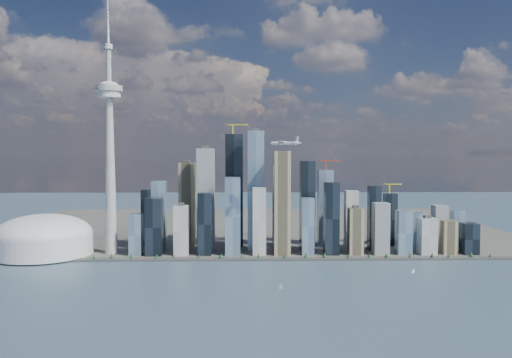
{
  "coord_description": "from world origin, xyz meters",
  "views": [
    {
      "loc": [
        -8.75,
        -758.95,
        219.08
      ],
      "look_at": [
        10.67,
        260.0,
        165.67
      ],
      "focal_mm": 35.0,
      "sensor_mm": 36.0,
      "label": 1
    }
  ],
  "objects_px": {
    "dome_stadium": "(44,238)",
    "airplane": "(285,143)",
    "sailboat_east": "(413,271)",
    "needle_tower": "(110,145)",
    "sailboat_west": "(281,287)"
  },
  "relations": [
    {
      "from": "needle_tower",
      "to": "sailboat_west",
      "type": "bearing_deg",
      "value": -38.33
    },
    {
      "from": "dome_stadium",
      "to": "sailboat_east",
      "type": "relative_size",
      "value": 21.13
    },
    {
      "from": "dome_stadium",
      "to": "airplane",
      "type": "bearing_deg",
      "value": -10.15
    },
    {
      "from": "needle_tower",
      "to": "dome_stadium",
      "type": "distance_m",
      "value": 241.4
    },
    {
      "from": "sailboat_east",
      "to": "sailboat_west",
      "type": "bearing_deg",
      "value": -156.62
    },
    {
      "from": "sailboat_west",
      "to": "sailboat_east",
      "type": "xyz_separation_m",
      "value": [
        249.64,
        101.54,
        0.2
      ]
    },
    {
      "from": "needle_tower",
      "to": "dome_stadium",
      "type": "height_order",
      "value": "needle_tower"
    },
    {
      "from": "sailboat_east",
      "to": "airplane",
      "type": "bearing_deg",
      "value": 163.9
    },
    {
      "from": "sailboat_west",
      "to": "dome_stadium",
      "type": "bearing_deg",
      "value": 171.67
    },
    {
      "from": "dome_stadium",
      "to": "sailboat_west",
      "type": "bearing_deg",
      "value": -28.49
    },
    {
      "from": "needle_tower",
      "to": "sailboat_west",
      "type": "relative_size",
      "value": 62.18
    },
    {
      "from": "sailboat_west",
      "to": "airplane",
      "type": "bearing_deg",
      "value": 103.75
    },
    {
      "from": "needle_tower",
      "to": "airplane",
      "type": "relative_size",
      "value": 8.78
    },
    {
      "from": "needle_tower",
      "to": "airplane",
      "type": "xyz_separation_m",
      "value": [
        366.11,
        -100.61,
        2.9
      ]
    },
    {
      "from": "airplane",
      "to": "sailboat_east",
      "type": "bearing_deg",
      "value": 1.17
    }
  ]
}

